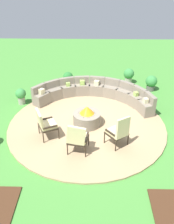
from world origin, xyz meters
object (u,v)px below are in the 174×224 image
Objects in this scene: fire_pit at (87,117)px; potted_plant_1 at (129,75)px; potted_plant_0 at (68,79)px; lounge_chair_front_left at (45,123)px; curved_stone_bench at (95,93)px; potted_plant_4 at (21,95)px; lounge_chair_back_left at (119,131)px; potted_plant_2 at (151,82)px; lounge_chair_front_right at (77,138)px.

fire_pit reaches higher than potted_plant_1.
fire_pit reaches higher than potted_plant_0.
fire_pit is 0.94× the size of lounge_chair_front_left.
lounge_chair_front_left is at bearing -121.73° from curved_stone_bench.
lounge_chair_back_left is at bearing -35.83° from potted_plant_4.
potted_plant_2 is at bearing 27.07° from lounge_chair_back_left.
lounge_chair_front_left is 4.23m from potted_plant_0.
potted_plant_4 is (-5.69, -1.43, 0.01)m from potted_plant_2.
fire_pit is at bearing -29.35° from potted_plant_4.
lounge_chair_front_right is at bearing -50.88° from potted_plant_4.
lounge_chair_front_left is at bearing -149.45° from fire_pit.
lounge_chair_front_right is at bearing 157.07° from lounge_chair_back_left.
potted_plant_4 is at bearing -174.31° from lounge_chair_front_left.
lounge_chair_back_left is (2.38, -0.39, 0.01)m from lounge_chair_front_left.
potted_plant_4 is at bearing -134.41° from potted_plant_0.
lounge_chair_back_left is at bearing -100.63° from potted_plant_1.
lounge_chair_front_left is 1.34m from lounge_chair_front_right.
potted_plant_1 is (0.93, 4.96, -0.19)m from lounge_chair_back_left.
potted_plant_0 is at bearing 107.66° from lounge_chair_front_right.
potted_plant_2 is (3.89, -0.41, 0.03)m from potted_plant_0.
potted_plant_0 is at bearing 45.59° from potted_plant_4.
potted_plant_0 is (-0.73, 4.96, -0.25)m from lounge_chair_front_right.
curved_stone_bench is 6.80× the size of potted_plant_2.
fire_pit is 0.93× the size of lounge_chair_front_right.
potted_plant_2 is (4.26, 3.80, -0.22)m from lounge_chair_front_left.
lounge_chair_front_right is 1.50× the size of potted_plant_2.
lounge_chair_front_right is at bearing -112.55° from potted_plant_1.
potted_plant_1 is (2.94, 0.36, 0.07)m from potted_plant_0.
curved_stone_bench is 3.09m from potted_plant_4.
lounge_chair_back_left is at bearing -66.36° from potted_plant_0.
lounge_chair_back_left is (1.28, 0.36, 0.01)m from lounge_chair_front_right.
lounge_chair_front_left is 0.98× the size of lounge_chair_front_right.
lounge_chair_front_left is at bearing -95.02° from potted_plant_0.
fire_pit is 1.44× the size of potted_plant_4.
lounge_chair_back_left reaches higher than potted_plant_1.
potted_plant_0 is at bearing -173.07° from potted_plant_1.
potted_plant_2 is (2.61, 1.14, 0.01)m from curved_stone_bench.
potted_plant_1 is (1.67, 1.91, 0.04)m from curved_stone_bench.
fire_pit is at bearing 90.18° from lounge_chair_front_right.
lounge_chair_front_left is 0.95× the size of lounge_chair_back_left.
potted_plant_0 is at bearing 149.42° from lounge_chair_front_left.
lounge_chair_front_left is at bearing -138.26° from potted_plant_2.
potted_plant_1 is at bearing 118.46° from lounge_chair_front_left.
lounge_chair_front_left reaches higher than potted_plant_1.
potted_plant_0 is 0.96× the size of potted_plant_2.
lounge_chair_front_right is 1.56× the size of potted_plant_0.
curved_stone_bench is at bearing -156.43° from potted_plant_2.
lounge_chair_front_right is 1.43× the size of potted_plant_1.
curved_stone_bench is 3.13m from lounge_chair_front_left.
potted_plant_1 is at bearing 40.53° from lounge_chair_back_left.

